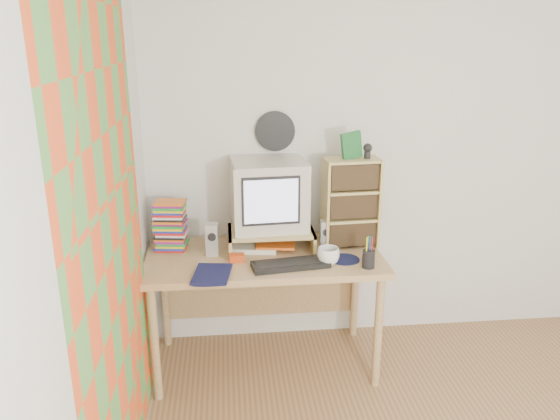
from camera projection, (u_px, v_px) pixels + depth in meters
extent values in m
plane|color=silver|center=(417.00, 156.00, 3.56)|extent=(3.50, 0.00, 3.50)
plane|color=silver|center=(69.00, 285.00, 1.73)|extent=(0.00, 3.50, 3.50)
plane|color=#EB5021|center=(113.00, 255.00, 2.22)|extent=(0.00, 2.20, 2.20)
cylinder|color=black|center=(275.00, 131.00, 3.39)|extent=(0.25, 0.02, 0.25)
cube|color=tan|center=(264.00, 258.00, 3.27)|extent=(1.40, 0.70, 0.04)
cube|color=tan|center=(261.00, 287.00, 3.69)|extent=(1.33, 0.02, 0.41)
cylinder|color=tan|center=(155.00, 344.00, 3.05)|extent=(0.05, 0.05, 0.71)
cylinder|color=tan|center=(378.00, 332.00, 3.17)|extent=(0.05, 0.05, 0.71)
cylinder|color=tan|center=(165.00, 297.00, 3.60)|extent=(0.05, 0.05, 0.71)
cylinder|color=tan|center=(355.00, 288.00, 3.72)|extent=(0.05, 0.05, 0.71)
cube|color=tan|center=(230.00, 240.00, 3.32)|extent=(0.02, 0.30, 0.12)
cube|color=tan|center=(311.00, 237.00, 3.37)|extent=(0.02, 0.30, 0.12)
cube|color=tan|center=(271.00, 231.00, 3.33)|extent=(0.52, 0.30, 0.02)
cube|color=beige|center=(269.00, 195.00, 3.31)|extent=(0.47, 0.47, 0.42)
cube|color=#BBBBC0|center=(212.00, 239.00, 3.24)|extent=(0.08, 0.08, 0.19)
cube|color=#BBBBC0|center=(325.00, 234.00, 3.33)|extent=(0.07, 0.07, 0.18)
cube|color=black|center=(291.00, 265.00, 3.09)|extent=(0.45, 0.21, 0.03)
cube|color=tan|center=(350.00, 203.00, 3.33)|extent=(0.34, 0.20, 0.55)
imported|color=white|center=(328.00, 256.00, 3.11)|extent=(0.15, 0.15, 0.10)
imported|color=#10133D|center=(194.00, 272.00, 2.97)|extent=(0.26, 0.21, 0.05)
cylinder|color=black|center=(344.00, 259.00, 3.19)|extent=(0.19, 0.19, 0.00)
cube|color=#D24416|center=(237.00, 258.00, 3.16)|extent=(0.09, 0.06, 0.04)
cube|color=#1B602B|center=(351.00, 146.00, 3.21)|extent=(0.13, 0.06, 0.16)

